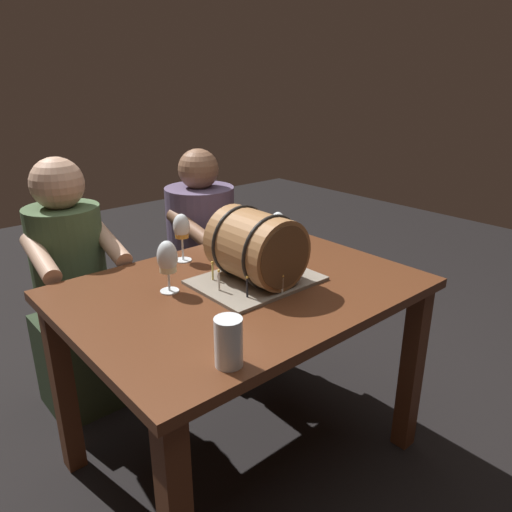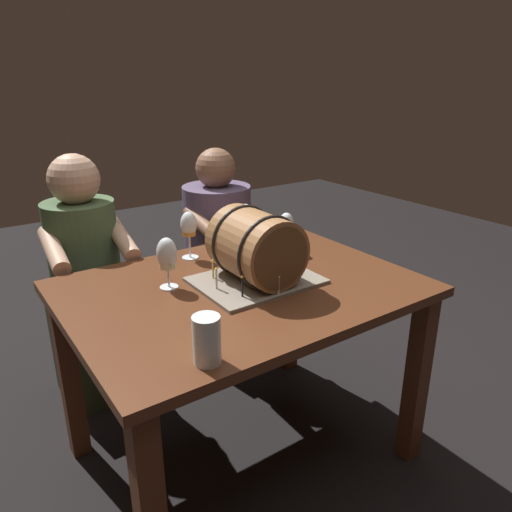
{
  "view_description": "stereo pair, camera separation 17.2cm",
  "coord_description": "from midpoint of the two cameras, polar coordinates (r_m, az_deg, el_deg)",
  "views": [
    {
      "loc": [
        -1.0,
        -1.23,
        1.46
      ],
      "look_at": [
        0.06,
        -0.01,
        0.86
      ],
      "focal_mm": 33.92,
      "sensor_mm": 36.0,
      "label": 1
    },
    {
      "loc": [
        -0.86,
        -1.33,
        1.46
      ],
      "look_at": [
        0.06,
        -0.01,
        0.86
      ],
      "focal_mm": 33.92,
      "sensor_mm": 36.0,
      "label": 2
    }
  ],
  "objects": [
    {
      "name": "ground_plane",
      "position": [
        2.15,
        0.92,
        -22.15
      ],
      "size": [
        8.0,
        8.0,
        0.0
      ],
      "primitive_type": "plane",
      "color": "black"
    },
    {
      "name": "barrel_cake",
      "position": [
        1.71,
        2.88,
        0.78
      ],
      "size": [
        0.43,
        0.33,
        0.27
      ],
      "color": "gray",
      "rests_on": "dining_table"
    },
    {
      "name": "wine_glass_rose",
      "position": [
        2.05,
        1.17,
        4.42
      ],
      "size": [
        0.07,
        0.07,
        0.2
      ],
      "color": "white",
      "rests_on": "dining_table"
    },
    {
      "name": "wine_glass_white",
      "position": [
        1.67,
        -7.6,
        -0.07
      ],
      "size": [
        0.07,
        0.07,
        0.19
      ],
      "color": "white",
      "rests_on": "dining_table"
    },
    {
      "name": "dining_table",
      "position": [
        1.78,
        1.04,
        -6.91
      ],
      "size": [
        1.22,
        0.91,
        0.76
      ],
      "color": "#562D19",
      "rests_on": "ground"
    },
    {
      "name": "person_seated_left",
      "position": [
        2.31,
        -17.08,
        -4.37
      ],
      "size": [
        0.36,
        0.46,
        1.16
      ],
      "color": "#2A3A24",
      "rests_on": "ground"
    },
    {
      "name": "wine_glass_empty",
      "position": [
        2.02,
        6.03,
        3.52
      ],
      "size": [
        0.07,
        0.07,
        0.17
      ],
      "color": "white",
      "rests_on": "dining_table"
    },
    {
      "name": "person_seated_right",
      "position": [
        2.57,
        -2.52,
        -0.8
      ],
      "size": [
        0.39,
        0.47,
        1.13
      ],
      "color": "#372D40",
      "rests_on": "ground"
    },
    {
      "name": "beer_pint",
      "position": [
        1.26,
        -1.89,
        -10.17
      ],
      "size": [
        0.07,
        0.07,
        0.13
      ],
      "color": "white",
      "rests_on": "dining_table"
    },
    {
      "name": "wine_glass_amber",
      "position": [
        1.94,
        -5.45,
        3.42
      ],
      "size": [
        0.07,
        0.07,
        0.2
      ],
      "color": "white",
      "rests_on": "dining_table"
    }
  ]
}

